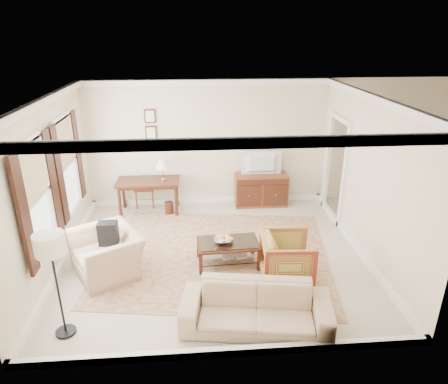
{
  "coord_description": "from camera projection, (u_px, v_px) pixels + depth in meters",
  "views": [
    {
      "loc": [
        -0.34,
        -6.41,
        3.93
      ],
      "look_at": [
        0.2,
        0.3,
        1.15
      ],
      "focal_mm": 32.0,
      "sensor_mm": 36.0,
      "label": 1
    }
  ],
  "objects": [
    {
      "name": "room_shell",
      "position": [
        213.0,
        124.0,
        6.49
      ],
      "size": [
        5.51,
        5.01,
        2.91
      ],
      "color": "beige",
      "rests_on": "ground"
    },
    {
      "name": "annex_bedroom",
      "position": [
        417.0,
        206.0,
        8.69
      ],
      "size": [
        3.0,
        2.7,
        2.9
      ],
      "color": "beige",
      "rests_on": "ground"
    },
    {
      "name": "window_front",
      "position": [
        37.0,
        199.0,
        5.99
      ],
      "size": [
        0.12,
        1.56,
        1.8
      ],
      "primitive_type": null,
      "color": "#CCB284",
      "rests_on": "room_shell"
    },
    {
      "name": "window_rear",
      "position": [
        67.0,
        165.0,
        7.47
      ],
      "size": [
        0.12,
        1.56,
        1.8
      ],
      "primitive_type": null,
      "color": "#CCB284",
      "rests_on": "room_shell"
    },
    {
      "name": "doorway",
      "position": [
        335.0,
        171.0,
        8.6
      ],
      "size": [
        0.1,
        1.12,
        2.25
      ],
      "primitive_type": null,
      "color": "white",
      "rests_on": "room_shell"
    },
    {
      "name": "rug",
      "position": [
        216.0,
        255.0,
        7.44
      ],
      "size": [
        4.55,
        4.06,
        0.01
      ],
      "primitive_type": "cube",
      "rotation": [
        0.0,
        0.0,
        -0.15
      ],
      "color": "maroon",
      "rests_on": "room_shell"
    },
    {
      "name": "writing_desk",
      "position": [
        148.0,
        185.0,
        8.97
      ],
      "size": [
        1.39,
        0.7,
        0.76
      ],
      "color": "#401D12",
      "rests_on": "room_shell"
    },
    {
      "name": "desk_chair",
      "position": [
        145.0,
        185.0,
        9.33
      ],
      "size": [
        0.51,
        0.51,
        1.05
      ],
      "primitive_type": null,
      "rotation": [
        0.0,
        0.0,
        0.15
      ],
      "color": "brown",
      "rests_on": "room_shell"
    },
    {
      "name": "desk_lamp",
      "position": [
        163.0,
        169.0,
        8.86
      ],
      "size": [
        0.32,
        0.32,
        0.5
      ],
      "primitive_type": null,
      "color": "silver",
      "rests_on": "writing_desk"
    },
    {
      "name": "framed_prints",
      "position": [
        150.0,
        124.0,
        8.87
      ],
      "size": [
        0.25,
        0.04,
        0.68
      ],
      "primitive_type": null,
      "color": "#401D12",
      "rests_on": "room_shell"
    },
    {
      "name": "sideboard",
      "position": [
        261.0,
        190.0,
        9.43
      ],
      "size": [
        1.24,
        0.48,
        0.76
      ],
      "primitive_type": "cube",
      "color": "brown",
      "rests_on": "room_shell"
    },
    {
      "name": "tv",
      "position": [
        262.0,
        157.0,
        9.1
      ],
      "size": [
        0.89,
        0.51,
        0.12
      ],
      "primitive_type": "imported",
      "rotation": [
        0.0,
        0.0,
        3.14
      ],
      "color": "black",
      "rests_on": "sideboard"
    },
    {
      "name": "coffee_table",
      "position": [
        228.0,
        247.0,
        7.04
      ],
      "size": [
        1.1,
        0.68,
        0.45
      ],
      "rotation": [
        0.0,
        0.0,
        0.05
      ],
      "color": "#401D12",
      "rests_on": "room_shell"
    },
    {
      "name": "fruit_bowl",
      "position": [
        223.0,
        239.0,
        6.96
      ],
      "size": [
        0.42,
        0.42,
        0.1
      ],
      "primitive_type": "imported",
      "color": "silver",
      "rests_on": "coffee_table"
    },
    {
      "name": "book_a",
      "position": [
        221.0,
        255.0,
        7.1
      ],
      "size": [
        0.28,
        0.05,
        0.38
      ],
      "primitive_type": "imported",
      "rotation": [
        0.0,
        0.0,
        0.05
      ],
      "color": "brown",
      "rests_on": "coffee_table"
    },
    {
      "name": "book_b",
      "position": [
        235.0,
        255.0,
        7.13
      ],
      "size": [
        0.28,
        0.06,
        0.38
      ],
      "primitive_type": "imported",
      "rotation": [
        0.0,
        0.0,
        0.13
      ],
      "color": "brown",
      "rests_on": "coffee_table"
    },
    {
      "name": "striped_armchair",
      "position": [
        287.0,
        255.0,
        6.62
      ],
      "size": [
        0.82,
        0.87,
        0.86
      ],
      "primitive_type": "imported",
      "rotation": [
        0.0,
        0.0,
        1.52
      ],
      "color": "maroon",
      "rests_on": "room_shell"
    },
    {
      "name": "club_armchair",
      "position": [
        106.0,
        247.0,
        6.73
      ],
      "size": [
        1.23,
        1.37,
        1.01
      ],
      "primitive_type": "imported",
      "rotation": [
        0.0,
        0.0,
        -1.04
      ],
      "color": "tan",
      "rests_on": "room_shell"
    },
    {
      "name": "backpack",
      "position": [
        108.0,
        232.0,
        6.7
      ],
      "size": [
        0.33,
        0.38,
        0.4
      ],
      "primitive_type": "cube",
      "rotation": [
        0.0,
        0.0,
        -1.15
      ],
      "color": "black",
      "rests_on": "club_armchair"
    },
    {
      "name": "sofa",
      "position": [
        256.0,
        302.0,
        5.53
      ],
      "size": [
        2.15,
        0.92,
        0.81
      ],
      "primitive_type": "imported",
      "rotation": [
        0.0,
        0.0,
        -0.15
      ],
      "color": "tan",
      "rests_on": "room_shell"
    },
    {
      "name": "floor_lamp",
      "position": [
        51.0,
        252.0,
        5.05
      ],
      "size": [
        0.38,
        0.38,
        1.55
      ],
      "color": "black",
      "rests_on": "room_shell"
    }
  ]
}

